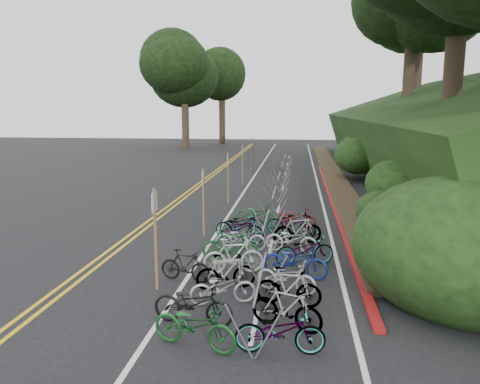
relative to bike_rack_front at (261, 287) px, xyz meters
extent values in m
plane|color=black|center=(-3.21, 1.77, -0.82)|extent=(120.00, 120.00, 0.00)
cube|color=gold|center=(-5.36, 11.77, -0.81)|extent=(0.12, 80.00, 0.01)
cube|color=gold|center=(-5.06, 11.77, -0.81)|extent=(0.12, 80.00, 0.01)
cube|color=silver|center=(-2.21, 11.77, -0.81)|extent=(0.12, 80.00, 0.01)
cube|color=silver|center=(1.99, 11.77, -0.81)|extent=(0.12, 80.00, 0.01)
cube|color=silver|center=(-0.11, -0.23, -0.81)|extent=(0.10, 1.60, 0.01)
cube|color=silver|center=(-0.11, 5.77, -0.81)|extent=(0.10, 1.60, 0.01)
cube|color=silver|center=(-0.11, 11.77, -0.81)|extent=(0.10, 1.60, 0.01)
cube|color=silver|center=(-0.11, 17.77, -0.81)|extent=(0.10, 1.60, 0.01)
cube|color=silver|center=(-0.11, 23.77, -0.81)|extent=(0.10, 1.60, 0.01)
cube|color=silver|center=(-0.11, 29.77, -0.81)|extent=(0.10, 1.60, 0.01)
cube|color=silver|center=(-0.11, 35.77, -0.81)|extent=(0.10, 1.60, 0.01)
cube|color=maroon|center=(2.49, 13.77, -0.77)|extent=(0.25, 28.00, 0.10)
cube|color=black|center=(10.29, 23.77, 1.98)|extent=(12.32, 44.00, 9.11)
cube|color=#382819|center=(3.19, 23.77, -0.74)|extent=(1.40, 44.00, 0.16)
ellipsoid|color=#284C19|center=(3.99, 4.77, 0.22)|extent=(2.00, 2.80, 1.60)
ellipsoid|color=#284C19|center=(4.79, 9.77, 0.73)|extent=(2.60, 3.64, 2.08)
ellipsoid|color=#284C19|center=(5.99, 15.77, 1.17)|extent=(2.20, 3.08, 1.76)
ellipsoid|color=#284C19|center=(4.59, 21.77, 0.74)|extent=(3.00, 4.20, 2.40)
ellipsoid|color=#284C19|center=(5.29, 27.77, 0.91)|extent=(2.40, 3.36, 1.92)
ellipsoid|color=#284C19|center=(6.59, 31.77, 1.59)|extent=(2.80, 3.92, 2.24)
ellipsoid|color=#284C19|center=(3.79, 7.77, 0.08)|extent=(1.80, 2.52, 1.44)
ellipsoid|color=#284C19|center=(6.79, 19.77, 1.78)|extent=(3.20, 4.48, 2.56)
ellipsoid|color=black|center=(4.79, 2.27, 0.39)|extent=(5.28, 6.16, 3.52)
cylinder|color=#2D2319|center=(7.79, 13.77, 5.33)|extent=(0.89, 0.89, 7.30)
cylinder|color=#2D2319|center=(10.29, 21.77, 6.52)|extent=(0.94, 0.94, 8.27)
cylinder|color=#2D2319|center=(9.29, 29.77, 5.39)|extent=(0.86, 0.86, 6.81)
ellipsoid|color=black|center=(9.29, 29.77, 11.52)|extent=(9.08, 9.08, 8.63)
cylinder|color=#2D2319|center=(11.79, 37.77, 6.58)|extent=(0.92, 0.92, 7.78)
cylinder|color=#2D2319|center=(-12.21, 43.77, 2.35)|extent=(0.84, 0.84, 6.33)
ellipsoid|color=black|center=(-12.21, 43.77, 8.10)|extent=(8.65, 8.65, 8.22)
cylinder|color=#2D2319|center=(-9.21, 51.77, 2.10)|extent=(0.81, 0.81, 5.84)
ellipsoid|color=black|center=(-9.21, 51.77, 7.29)|extent=(7.57, 7.57, 7.19)
cylinder|color=slate|center=(0.00, 0.00, 0.26)|extent=(0.05, 3.23, 0.05)
cylinder|color=slate|center=(-0.28, -1.51, -0.28)|extent=(0.54, 0.04, 1.06)
cylinder|color=slate|center=(0.28, -1.51, -0.28)|extent=(0.54, 0.04, 1.06)
cylinder|color=slate|center=(-0.28, 1.51, -0.28)|extent=(0.54, 0.04, 1.06)
cylinder|color=slate|center=(0.28, 1.51, -0.28)|extent=(0.54, 0.04, 1.06)
cylinder|color=slate|center=(-0.21, 4.77, 0.33)|extent=(0.05, 3.00, 0.05)
cylinder|color=slate|center=(-0.49, 3.37, -0.24)|extent=(0.58, 0.04, 1.13)
cylinder|color=slate|center=(0.07, 3.37, -0.24)|extent=(0.58, 0.04, 1.13)
cylinder|color=slate|center=(-0.49, 6.17, -0.24)|extent=(0.58, 0.04, 1.13)
cylinder|color=slate|center=(0.07, 6.17, -0.24)|extent=(0.58, 0.04, 1.13)
cylinder|color=slate|center=(-0.21, 9.77, 0.33)|extent=(0.05, 3.00, 0.05)
cylinder|color=slate|center=(-0.49, 8.37, -0.24)|extent=(0.58, 0.04, 1.13)
cylinder|color=slate|center=(0.07, 8.37, -0.24)|extent=(0.58, 0.04, 1.13)
cylinder|color=slate|center=(-0.49, 11.17, -0.24)|extent=(0.58, 0.04, 1.13)
cylinder|color=slate|center=(0.07, 11.17, -0.24)|extent=(0.58, 0.04, 1.13)
cylinder|color=slate|center=(-0.21, 14.77, 0.33)|extent=(0.05, 3.00, 0.05)
cylinder|color=slate|center=(-0.49, 13.37, -0.24)|extent=(0.58, 0.04, 1.13)
cylinder|color=slate|center=(0.07, 13.37, -0.24)|extent=(0.58, 0.04, 1.13)
cylinder|color=slate|center=(-0.49, 16.17, -0.24)|extent=(0.58, 0.04, 1.13)
cylinder|color=slate|center=(0.07, 16.17, -0.24)|extent=(0.58, 0.04, 1.13)
cylinder|color=slate|center=(-0.21, 19.77, 0.33)|extent=(0.05, 3.00, 0.05)
cylinder|color=slate|center=(-0.49, 18.37, -0.24)|extent=(0.58, 0.04, 1.13)
cylinder|color=slate|center=(0.07, 18.37, -0.24)|extent=(0.58, 0.04, 1.13)
cylinder|color=slate|center=(-0.49, 21.17, -0.24)|extent=(0.58, 0.04, 1.13)
cylinder|color=slate|center=(0.07, 21.17, -0.24)|extent=(0.58, 0.04, 1.13)
cylinder|color=slate|center=(-0.21, 24.77, 0.33)|extent=(0.05, 3.00, 0.05)
cylinder|color=slate|center=(-0.49, 23.37, -0.24)|extent=(0.58, 0.04, 1.13)
cylinder|color=slate|center=(0.07, 23.37, -0.24)|extent=(0.58, 0.04, 1.13)
cylinder|color=slate|center=(-0.49, 26.17, -0.24)|extent=(0.58, 0.04, 1.13)
cylinder|color=slate|center=(0.07, 26.17, -0.24)|extent=(0.58, 0.04, 1.13)
cylinder|color=brown|center=(-2.80, 1.60, 0.51)|extent=(0.08, 0.08, 2.64)
cube|color=silver|center=(-2.80, 1.60, 1.48)|extent=(0.02, 0.40, 0.50)
cylinder|color=brown|center=(-2.61, 6.77, 0.43)|extent=(0.08, 0.08, 2.50)
cube|color=silver|center=(-2.61, 6.77, 1.33)|extent=(0.02, 0.40, 0.50)
cylinder|color=brown|center=(-2.61, 12.77, 0.43)|extent=(0.08, 0.08, 2.50)
cube|color=silver|center=(-2.61, 12.77, 1.33)|extent=(0.02, 0.40, 0.50)
cylinder|color=brown|center=(-2.61, 18.77, 0.43)|extent=(0.08, 0.08, 2.50)
cube|color=silver|center=(-2.61, 18.77, 1.33)|extent=(0.02, 0.40, 0.50)
cylinder|color=brown|center=(-2.61, 24.77, 0.43)|extent=(0.08, 0.08, 2.50)
cube|color=silver|center=(-2.61, 24.77, 1.33)|extent=(0.02, 0.40, 0.50)
imported|color=black|center=(-2.21, 2.26, -0.38)|extent=(0.73, 1.52, 0.88)
imported|color=#144C1E|center=(-1.18, -1.22, -0.35)|extent=(1.12, 1.89, 0.94)
imported|color=slate|center=(0.46, -1.21, -0.36)|extent=(0.69, 1.75, 0.91)
imported|color=black|center=(-1.43, -0.22, -0.34)|extent=(0.90, 1.88, 0.95)
imported|color=slate|center=(0.56, -0.21, -0.33)|extent=(1.02, 1.66, 0.97)
imported|color=#9E9EA3|center=(-0.97, 0.90, -0.40)|extent=(1.00, 1.69, 0.84)
imported|color=slate|center=(0.58, 0.98, -0.35)|extent=(0.67, 1.61, 0.94)
imported|color=slate|center=(-1.03, 1.83, -0.35)|extent=(0.93, 1.62, 0.94)
imported|color=beige|center=(0.51, 1.82, -0.40)|extent=(1.03, 1.67, 0.83)
imported|color=beige|center=(-1.00, 2.99, -0.30)|extent=(0.90, 1.79, 1.04)
imported|color=navy|center=(0.73, 2.91, -0.34)|extent=(1.06, 1.91, 0.95)
imported|color=#144C1E|center=(-1.22, 3.92, -0.29)|extent=(0.58, 1.76, 1.05)
imported|color=slate|center=(1.00, 4.01, -0.35)|extent=(1.12, 1.87, 0.93)
imported|color=#9E9EA3|center=(-1.07, 5.16, -0.38)|extent=(0.61, 1.67, 0.87)
imported|color=beige|center=(0.59, 5.15, -0.37)|extent=(0.97, 1.80, 0.90)
imported|color=slate|center=(-1.24, 6.26, -0.33)|extent=(1.25, 1.98, 0.98)
imported|color=slate|center=(0.78, 6.12, -0.30)|extent=(1.05, 1.79, 1.04)
imported|color=slate|center=(-1.26, 7.12, -0.38)|extent=(1.09, 1.76, 0.87)
imported|color=slate|center=(0.55, 7.09, -0.34)|extent=(1.08, 1.92, 0.95)
imported|color=#144C1E|center=(-0.82, 8.45, -0.34)|extent=(1.21, 1.90, 0.94)
imported|color=maroon|center=(0.72, 8.42, -0.40)|extent=(0.97, 1.67, 0.83)
camera|label=1|loc=(0.73, -9.47, 3.77)|focal=35.00mm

